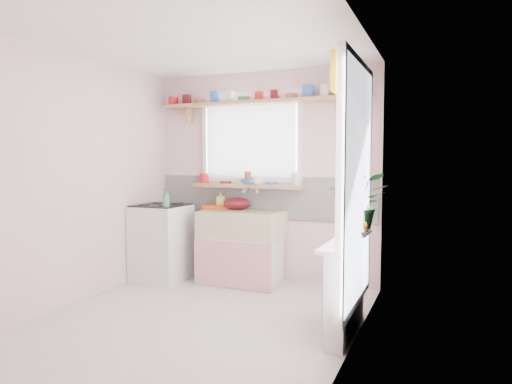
% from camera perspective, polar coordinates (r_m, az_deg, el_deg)
% --- Properties ---
extents(room, '(3.20, 3.20, 3.20)m').
position_cam_1_polar(room, '(4.59, 5.14, 3.05)').
color(room, silver).
rests_on(room, ground).
extents(sink_unit, '(0.95, 0.65, 1.11)m').
position_cam_1_polar(sink_unit, '(5.39, -1.81, -6.85)').
color(sink_unit, white).
rests_on(sink_unit, ground).
extents(cooker, '(0.58, 0.58, 0.93)m').
position_cam_1_polar(cooker, '(5.63, -11.73, -6.15)').
color(cooker, white).
rests_on(cooker, ground).
extents(radiator_ledge, '(0.22, 0.95, 0.78)m').
position_cam_1_polar(radiator_ledge, '(3.93, 11.12, -11.53)').
color(radiator_ledge, white).
rests_on(radiator_ledge, ground).
extents(windowsill, '(1.40, 0.22, 0.04)m').
position_cam_1_polar(windowsill, '(5.47, -1.01, 0.80)').
color(windowsill, tan).
rests_on(windowsill, room).
extents(pine_shelf, '(2.52, 0.24, 0.04)m').
position_cam_1_polar(pine_shelf, '(5.43, 0.41, 11.13)').
color(pine_shelf, tan).
rests_on(pine_shelf, room).
extents(shelf_crockery, '(2.47, 0.11, 0.12)m').
position_cam_1_polar(shelf_crockery, '(5.45, 0.23, 11.90)').
color(shelf_crockery, red).
rests_on(shelf_crockery, pine_shelf).
extents(sill_crockery, '(1.35, 0.11, 0.12)m').
position_cam_1_polar(sill_crockery, '(5.46, -1.01, 1.60)').
color(sill_crockery, red).
rests_on(sill_crockery, windowsill).
extents(dish_tray, '(0.49, 0.42, 0.04)m').
position_cam_1_polar(dish_tray, '(5.67, -4.40, -1.83)').
color(dish_tray, '#D54713').
rests_on(dish_tray, sink_unit).
extents(colander, '(0.33, 0.33, 0.15)m').
position_cam_1_polar(colander, '(5.51, -2.35, -1.43)').
color(colander, '#560E17').
rests_on(colander, sink_unit).
extents(jade_plant, '(0.56, 0.50, 0.56)m').
position_cam_1_polar(jade_plant, '(4.20, 12.77, -1.40)').
color(jade_plant, '#266026').
rests_on(jade_plant, radiator_ledge).
extents(fruit_bowl, '(0.35, 0.35, 0.07)m').
position_cam_1_polar(fruit_bowl, '(4.08, 12.35, -5.08)').
color(fruit_bowl, silver).
rests_on(fruit_bowl, radiator_ledge).
extents(herb_pot, '(0.11, 0.08, 0.21)m').
position_cam_1_polar(herb_pot, '(4.09, 12.42, -4.01)').
color(herb_pot, '#2D6E2C').
rests_on(herb_pot, radiator_ledge).
extents(soap_bottle_sink, '(0.12, 0.12, 0.21)m').
position_cam_1_polar(soap_bottle_sink, '(5.66, -4.40, -0.96)').
color(soap_bottle_sink, '#D0DA61').
rests_on(soap_bottle_sink, sink_unit).
extents(sill_cup, '(0.13, 0.13, 0.09)m').
position_cam_1_polar(sill_cup, '(5.35, 0.14, 1.45)').
color(sill_cup, silver).
rests_on(sill_cup, windowsill).
extents(sill_bowl, '(0.24, 0.24, 0.06)m').
position_cam_1_polar(sill_bowl, '(5.40, -0.92, 1.29)').
color(sill_bowl, '#3469AA').
rests_on(sill_bowl, windowsill).
extents(shelf_vase, '(0.18, 0.18, 0.16)m').
position_cam_1_polar(shelf_vase, '(5.22, 10.50, 12.46)').
color(shelf_vase, '#A34232').
rests_on(shelf_vase, pine_shelf).
extents(cooker_bottle, '(0.11, 0.11, 0.21)m').
position_cam_1_polar(cooker_bottle, '(5.26, -11.20, -0.71)').
color(cooker_bottle, '#3F7E4A').
rests_on(cooker_bottle, cooker).
extents(fruit, '(0.20, 0.14, 0.10)m').
position_cam_1_polar(fruit, '(4.08, 12.46, -4.26)').
color(fruit, '#E95913').
rests_on(fruit, fruit_bowl).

